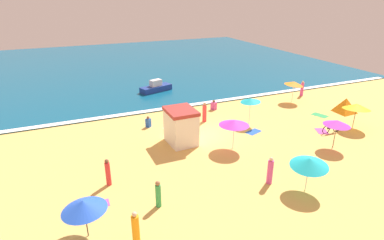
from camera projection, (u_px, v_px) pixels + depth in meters
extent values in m
plane|color=#EDBC60|center=(206.00, 132.00, 25.60)|extent=(60.00, 60.00, 0.00)
cube|color=#0F567A|center=(128.00, 64.00, 49.38)|extent=(60.00, 44.00, 0.10)
cube|color=white|center=(178.00, 107.00, 30.92)|extent=(57.00, 0.70, 0.01)
cube|color=white|center=(181.00, 128.00, 23.29)|extent=(1.98, 2.42, 2.41)
cube|color=#A5332D|center=(181.00, 111.00, 22.79)|extent=(2.03, 2.52, 0.25)
cylinder|color=#4C3823|center=(335.00, 134.00, 22.67)|extent=(0.05, 0.05, 2.07)
cone|color=#B733C6|center=(337.00, 123.00, 22.33)|extent=(2.41, 2.40, 0.46)
cylinder|color=silver|center=(250.00, 111.00, 26.88)|extent=(0.05, 0.05, 2.20)
cone|color=#19B7C6|center=(251.00, 100.00, 26.51)|extent=(1.97, 1.95, 0.43)
cylinder|color=silver|center=(234.00, 135.00, 22.53)|extent=(0.05, 0.05, 2.13)
cone|color=#B733C6|center=(234.00, 123.00, 22.18)|extent=(3.05, 3.05, 0.42)
cylinder|color=#4C3823|center=(86.00, 219.00, 14.32)|extent=(0.05, 0.05, 1.90)
cone|color=blue|center=(84.00, 205.00, 14.04)|extent=(2.58, 2.57, 0.59)
cylinder|color=#4C3823|center=(355.00, 116.00, 26.01)|extent=(0.05, 0.05, 2.05)
cone|color=yellow|center=(357.00, 106.00, 25.69)|extent=(3.09, 3.09, 0.67)
cylinder|color=silver|center=(293.00, 92.00, 32.23)|extent=(0.05, 0.05, 2.10)
cone|color=orange|center=(294.00, 83.00, 31.89)|extent=(2.58, 2.57, 0.56)
cylinder|color=silver|center=(307.00, 175.00, 17.70)|extent=(0.05, 0.05, 2.01)
cone|color=#19B7C6|center=(309.00, 162.00, 17.39)|extent=(2.98, 2.97, 0.69)
pyramid|color=orange|center=(345.00, 105.00, 29.51)|extent=(2.48, 2.48, 1.37)
torus|color=black|center=(337.00, 128.00, 25.50)|extent=(0.72, 0.09, 0.72)
torus|color=black|center=(326.00, 130.00, 25.14)|extent=(0.72, 0.09, 0.72)
cube|color=black|center=(332.00, 126.00, 25.24)|extent=(0.88, 0.10, 0.36)
cylinder|color=orange|center=(136.00, 230.00, 13.88)|extent=(0.46, 0.46, 1.55)
sphere|color=beige|center=(134.00, 214.00, 13.55)|extent=(0.23, 0.23, 0.23)
cube|color=blue|center=(148.00, 123.00, 26.38)|extent=(0.51, 0.51, 0.72)
sphere|color=brown|center=(148.00, 118.00, 26.21)|extent=(0.24, 0.24, 0.24)
cylinder|color=#D84CA5|center=(270.00, 172.00, 18.44)|extent=(0.45, 0.45, 1.51)
sphere|color=beige|center=(271.00, 159.00, 18.12)|extent=(0.22, 0.22, 0.22)
cylinder|color=red|center=(204.00, 114.00, 27.35)|extent=(0.41, 0.41, 1.49)
sphere|color=#9E6B47|center=(205.00, 104.00, 27.02)|extent=(0.26, 0.26, 0.26)
cylinder|color=green|center=(158.00, 196.00, 16.46)|extent=(0.35, 0.35, 1.30)
sphere|color=#9E6B47|center=(158.00, 183.00, 16.17)|extent=(0.25, 0.25, 0.25)
cube|color=#D84CA5|center=(214.00, 106.00, 30.31)|extent=(0.58, 0.58, 0.72)
sphere|color=brown|center=(214.00, 101.00, 30.13)|extent=(0.26, 0.26, 0.26)
cylinder|color=#D84CA5|center=(302.00, 89.00, 34.21)|extent=(0.37, 0.37, 1.44)
sphere|color=#DBA884|center=(303.00, 82.00, 33.89)|extent=(0.23, 0.23, 0.23)
cylinder|color=red|center=(108.00, 174.00, 18.29)|extent=(0.39, 0.39, 1.47)
sphere|color=brown|center=(107.00, 161.00, 17.98)|extent=(0.24, 0.24, 0.24)
cube|color=#D84CA5|center=(322.00, 131.00, 25.69)|extent=(1.26, 1.45, 0.01)
cube|color=white|center=(171.00, 129.00, 26.16)|extent=(1.18, 1.39, 0.01)
cube|color=blue|center=(253.00, 132.00, 25.56)|extent=(1.51, 1.16, 0.01)
cube|color=green|center=(320.00, 115.00, 29.00)|extent=(1.28, 1.60, 0.01)
cube|color=#D84CA5|center=(93.00, 206.00, 16.71)|extent=(1.74, 0.71, 0.01)
cube|color=navy|center=(156.00, 88.00, 35.64)|extent=(3.86, 2.29, 0.62)
cube|color=silver|center=(156.00, 83.00, 35.39)|extent=(1.44, 1.10, 0.70)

